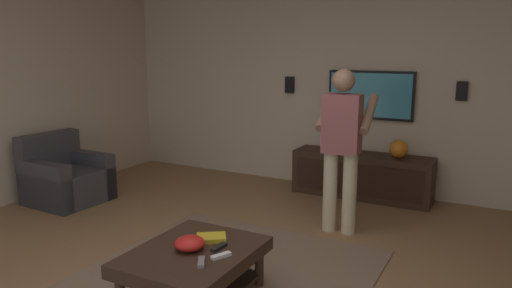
{
  "coord_description": "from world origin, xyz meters",
  "views": [
    {
      "loc": [
        -2.86,
        -1.86,
        1.83
      ],
      "look_at": [
        0.97,
        0.19,
        0.96
      ],
      "focal_mm": 33.48,
      "sensor_mm": 36.0,
      "label": 1
    }
  ],
  "objects_px": {
    "media_console": "(362,176)",
    "bowl": "(190,243)",
    "coffee_table": "(194,263)",
    "remote_black": "(219,247)",
    "remote_grey": "(201,262)",
    "wall_speaker_right": "(290,85)",
    "tv": "(370,95)",
    "wall_speaker_left": "(462,91)",
    "armchair": "(66,179)",
    "remote_white": "(221,256)",
    "person_standing": "(342,141)",
    "book": "(211,238)",
    "vase_round": "(399,149)"
  },
  "relations": [
    {
      "from": "coffee_table",
      "to": "tv",
      "type": "bearing_deg",
      "value": -6.58
    },
    {
      "from": "book",
      "to": "wall_speaker_left",
      "type": "height_order",
      "value": "wall_speaker_left"
    },
    {
      "from": "armchair",
      "to": "remote_white",
      "type": "relative_size",
      "value": 5.63
    },
    {
      "from": "armchair",
      "to": "person_standing",
      "type": "distance_m",
      "value": 3.36
    },
    {
      "from": "person_standing",
      "to": "wall_speaker_left",
      "type": "height_order",
      "value": "person_standing"
    },
    {
      "from": "wall_speaker_left",
      "to": "tv",
      "type": "bearing_deg",
      "value": 90.72
    },
    {
      "from": "person_standing",
      "to": "remote_white",
      "type": "bearing_deg",
      "value": 169.35
    },
    {
      "from": "bowl",
      "to": "remote_grey",
      "type": "xyz_separation_m",
      "value": [
        -0.15,
        -0.2,
        -0.04
      ]
    },
    {
      "from": "coffee_table",
      "to": "remote_black",
      "type": "height_order",
      "value": "remote_black"
    },
    {
      "from": "armchair",
      "to": "media_console",
      "type": "bearing_deg",
      "value": 33.35
    },
    {
      "from": "wall_speaker_left",
      "to": "person_standing",
      "type": "bearing_deg",
      "value": 147.96
    },
    {
      "from": "person_standing",
      "to": "tv",
      "type": "bearing_deg",
      "value": 2.01
    },
    {
      "from": "media_console",
      "to": "bowl",
      "type": "height_order",
      "value": "media_console"
    },
    {
      "from": "person_standing",
      "to": "bowl",
      "type": "height_order",
      "value": "person_standing"
    },
    {
      "from": "coffee_table",
      "to": "person_standing",
      "type": "xyz_separation_m",
      "value": [
        1.83,
        -0.5,
        0.64
      ]
    },
    {
      "from": "media_console",
      "to": "remote_black",
      "type": "relative_size",
      "value": 11.33
    },
    {
      "from": "remote_black",
      "to": "wall_speaker_right",
      "type": "height_order",
      "value": "wall_speaker_right"
    },
    {
      "from": "remote_white",
      "to": "remote_black",
      "type": "relative_size",
      "value": 1.0
    },
    {
      "from": "armchair",
      "to": "wall_speaker_left",
      "type": "distance_m",
      "value": 4.79
    },
    {
      "from": "media_console",
      "to": "vase_round",
      "type": "height_order",
      "value": "vase_round"
    },
    {
      "from": "tv",
      "to": "wall_speaker_left",
      "type": "distance_m",
      "value": 1.05
    },
    {
      "from": "coffee_table",
      "to": "tv",
      "type": "height_order",
      "value": "tv"
    },
    {
      "from": "remote_black",
      "to": "wall_speaker_left",
      "type": "xyz_separation_m",
      "value": [
        3.21,
        -1.27,
        0.94
      ]
    },
    {
      "from": "bowl",
      "to": "media_console",
      "type": "bearing_deg",
      "value": -7.52
    },
    {
      "from": "media_console",
      "to": "remote_grey",
      "type": "height_order",
      "value": "media_console"
    },
    {
      "from": "tv",
      "to": "media_console",
      "type": "bearing_deg",
      "value": 0.0
    },
    {
      "from": "bowl",
      "to": "person_standing",
      "type": "bearing_deg",
      "value": -15.99
    },
    {
      "from": "coffee_table",
      "to": "book",
      "type": "relative_size",
      "value": 4.55
    },
    {
      "from": "bowl",
      "to": "book",
      "type": "xyz_separation_m",
      "value": [
        0.22,
        -0.04,
        -0.03
      ]
    },
    {
      "from": "media_console",
      "to": "wall_speaker_right",
      "type": "height_order",
      "value": "wall_speaker_right"
    },
    {
      "from": "person_standing",
      "to": "remote_black",
      "type": "height_order",
      "value": "person_standing"
    },
    {
      "from": "armchair",
      "to": "bowl",
      "type": "xyz_separation_m",
      "value": [
        -1.2,
        -2.71,
        0.17
      ]
    },
    {
      "from": "bowl",
      "to": "tv",
      "type": "bearing_deg",
      "value": -6.98
    },
    {
      "from": "remote_white",
      "to": "person_standing",
      "type": "bearing_deg",
      "value": 17.73
    },
    {
      "from": "vase_round",
      "to": "tv",
      "type": "bearing_deg",
      "value": 60.53
    },
    {
      "from": "remote_white",
      "to": "wall_speaker_left",
      "type": "bearing_deg",
      "value": 6.05
    },
    {
      "from": "person_standing",
      "to": "remote_black",
      "type": "relative_size",
      "value": 10.93
    },
    {
      "from": "armchair",
      "to": "wall_speaker_right",
      "type": "xyz_separation_m",
      "value": [
        2.11,
        -2.01,
        1.07
      ]
    },
    {
      "from": "remote_white",
      "to": "remote_black",
      "type": "height_order",
      "value": "same"
    },
    {
      "from": "media_console",
      "to": "book",
      "type": "relative_size",
      "value": 7.73
    },
    {
      "from": "vase_round",
      "to": "book",
      "type": "bearing_deg",
      "value": 164.3
    },
    {
      "from": "tv",
      "to": "coffee_table",
      "type": "bearing_deg",
      "value": -6.58
    },
    {
      "from": "remote_grey",
      "to": "wall_speaker_right",
      "type": "bearing_deg",
      "value": 162.99
    },
    {
      "from": "vase_round",
      "to": "wall_speaker_left",
      "type": "distance_m",
      "value": 0.96
    },
    {
      "from": "vase_round",
      "to": "wall_speaker_right",
      "type": "relative_size",
      "value": 1.0
    },
    {
      "from": "armchair",
      "to": "vase_round",
      "type": "bearing_deg",
      "value": 30.11
    },
    {
      "from": "media_console",
      "to": "remote_black",
      "type": "xyz_separation_m",
      "value": [
        -2.95,
        0.23,
        0.14
      ]
    },
    {
      "from": "person_standing",
      "to": "media_console",
      "type": "bearing_deg",
      "value": 2.93
    },
    {
      "from": "media_console",
      "to": "wall_speaker_left",
      "type": "height_order",
      "value": "wall_speaker_left"
    },
    {
      "from": "wall_speaker_left",
      "to": "coffee_table",
      "type": "bearing_deg",
      "value": 156.64
    }
  ]
}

